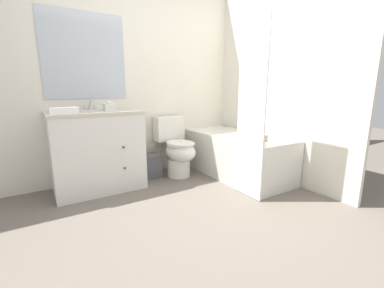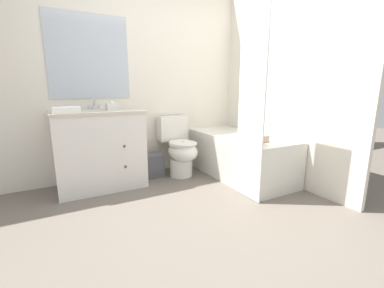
% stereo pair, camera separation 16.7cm
% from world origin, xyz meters
% --- Properties ---
extents(ground_plane, '(14.00, 14.00, 0.00)m').
position_xyz_m(ground_plane, '(0.00, 0.00, 0.00)').
color(ground_plane, '#6B6056').
extents(wall_back, '(8.00, 0.06, 2.50)m').
position_xyz_m(wall_back, '(-0.01, 1.61, 1.25)').
color(wall_back, silver).
rests_on(wall_back, ground_plane).
extents(wall_right, '(0.05, 2.58, 2.50)m').
position_xyz_m(wall_right, '(1.25, 0.79, 1.25)').
color(wall_right, silver).
rests_on(wall_right, ground_plane).
extents(vanity_cabinet, '(0.95, 0.58, 0.88)m').
position_xyz_m(vanity_cabinet, '(-0.75, 1.31, 0.45)').
color(vanity_cabinet, silver).
rests_on(vanity_cabinet, ground_plane).
extents(sink_faucet, '(0.14, 0.12, 0.12)m').
position_xyz_m(sink_faucet, '(-0.75, 1.51, 0.92)').
color(sink_faucet, silver).
rests_on(sink_faucet, vanity_cabinet).
extents(toilet, '(0.38, 0.63, 0.75)m').
position_xyz_m(toilet, '(0.22, 1.24, 0.36)').
color(toilet, silver).
rests_on(toilet, ground_plane).
extents(bathtub, '(0.67, 1.47, 0.54)m').
position_xyz_m(bathtub, '(0.88, 0.85, 0.27)').
color(bathtub, silver).
rests_on(bathtub, ground_plane).
extents(shower_curtain, '(0.01, 0.37, 1.88)m').
position_xyz_m(shower_curtain, '(0.53, 0.27, 0.95)').
color(shower_curtain, white).
rests_on(shower_curtain, ground_plane).
extents(wastebasket, '(0.27, 0.23, 0.30)m').
position_xyz_m(wastebasket, '(-0.13, 1.36, 0.15)').
color(wastebasket, '#4C4C51').
rests_on(wastebasket, ground_plane).
extents(tissue_box, '(0.11, 0.14, 0.10)m').
position_xyz_m(tissue_box, '(-0.59, 1.30, 0.92)').
color(tissue_box, white).
rests_on(tissue_box, vanity_cabinet).
extents(hand_towel_folded, '(0.25, 0.14, 0.06)m').
position_xyz_m(hand_towel_folded, '(-1.06, 1.13, 0.91)').
color(hand_towel_folded, white).
rests_on(hand_towel_folded, vanity_cabinet).
extents(bath_towel_folded, '(0.29, 0.20, 0.07)m').
position_xyz_m(bath_towel_folded, '(0.72, 0.43, 0.58)').
color(bath_towel_folded, tan).
rests_on(bath_towel_folded, bathtub).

